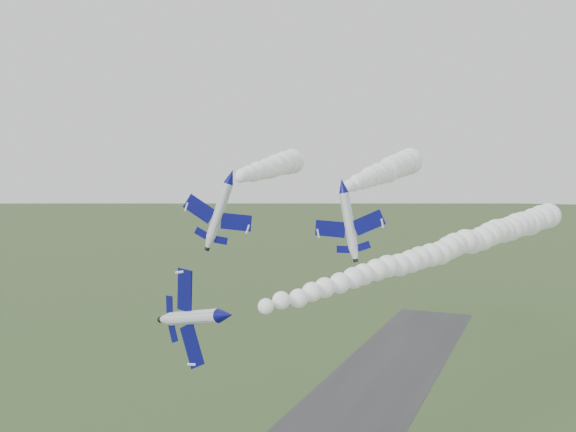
# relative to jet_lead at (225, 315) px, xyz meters

# --- Properties ---
(jet_lead) EXTENTS (7.38, 12.83, 10.79)m
(jet_lead) POSITION_rel_jet_lead_xyz_m (0.00, 0.00, 0.00)
(jet_lead) COLOR silver
(smoke_trail_jet_lead) EXTENTS (33.38, 74.78, 4.78)m
(smoke_trail_jet_lead) POSITION_rel_jet_lead_xyz_m (16.23, 39.59, 3.22)
(smoke_trail_jet_lead) COLOR white
(jet_pair_left) EXTENTS (10.36, 12.81, 4.21)m
(jet_pair_left) POSITION_rel_jet_lead_xyz_m (-12.81, 25.95, 14.36)
(jet_pair_left) COLOR silver
(smoke_trail_jet_pair_left) EXTENTS (19.21, 63.13, 5.53)m
(smoke_trail_jet_pair_left) POSITION_rel_jet_lead_xyz_m (-20.91, 59.66, 16.08)
(smoke_trail_jet_pair_left) COLOR white
(jet_pair_right) EXTENTS (9.56, 11.57, 3.19)m
(jet_pair_right) POSITION_rel_jet_lead_xyz_m (4.97, 24.57, 13.15)
(jet_pair_right) COLOR silver
(smoke_trail_jet_pair_right) EXTENTS (11.35, 63.46, 5.53)m
(smoke_trail_jet_pair_right) POSITION_rel_jet_lead_xyz_m (3.00, 58.51, 15.36)
(smoke_trail_jet_pair_right) COLOR white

